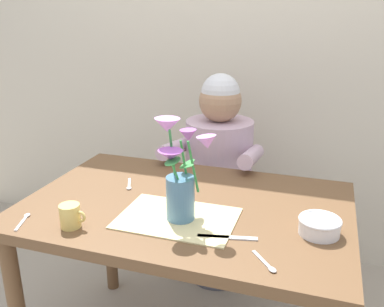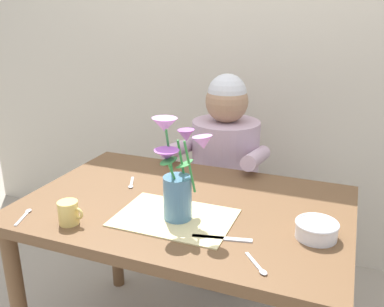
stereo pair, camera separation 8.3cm
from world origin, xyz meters
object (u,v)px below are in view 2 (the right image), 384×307
Objects in this scene: dinner_knife at (222,238)px; ceramic_mug at (69,213)px; seated_person at (224,184)px; flower_vase at (177,176)px; ceramic_bowl at (317,229)px.

ceramic_mug reaches higher than dinner_knife.
ceramic_mug is at bearing -108.12° from seated_person.
seated_person reaches higher than ceramic_mug.
seated_person is 3.19× the size of flower_vase.
seated_person is at bearing 73.62° from ceramic_mug.
ceramic_mug is (-0.27, -0.91, 0.22)m from seated_person.
flower_vase is (0.06, -0.75, 0.34)m from seated_person.
seated_person is at bearing 94.32° from dinner_knife.
ceramic_bowl reaches higher than dinner_knife.
flower_vase is at bearing 26.07° from ceramic_mug.
dinner_knife is 2.04× the size of ceramic_mug.
dinner_knife is (0.18, -0.07, -0.16)m from flower_vase.
seated_person is at bearing 94.71° from flower_vase.
ceramic_bowl is 0.72× the size of dinner_knife.
dinner_knife is (-0.27, -0.12, -0.03)m from ceramic_bowl.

